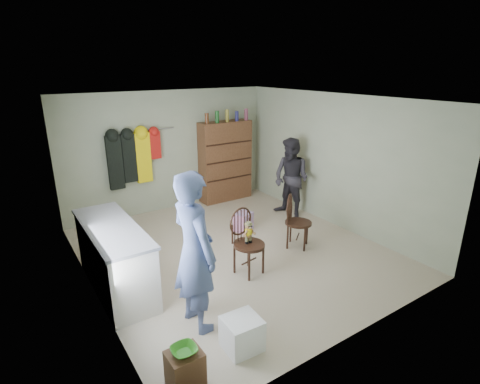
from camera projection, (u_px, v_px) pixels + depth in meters
ground_plane at (234, 251)px, 6.30m from camera, size 5.00×5.00×0.00m
room_walls at (216, 154)px, 6.21m from camera, size 5.00×5.00×5.00m
counter at (115, 258)px, 5.13m from camera, size 0.64×1.86×0.94m
stool at (185, 373)px, 3.52m from camera, size 0.32×0.27×0.46m
bowl at (184, 351)px, 3.44m from camera, size 0.24×0.24×0.06m
plastic_tub at (242, 334)px, 4.10m from camera, size 0.41×0.39×0.37m
chair_front at (247, 238)px, 5.50m from camera, size 0.52×0.52×1.01m
chair_far at (295, 219)px, 6.33m from camera, size 0.59×0.59×0.94m
striped_bag at (243, 222)px, 7.05m from camera, size 0.40×0.35×0.35m
person_left at (194, 252)px, 4.25m from camera, size 0.51×0.73×1.92m
person_right at (291, 178)px, 7.53m from camera, size 0.75×0.89×1.62m
dresser at (225, 161)px, 8.47m from camera, size 1.20×0.39×2.07m
coat_rack at (133, 158)px, 7.34m from camera, size 1.42×0.12×1.09m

